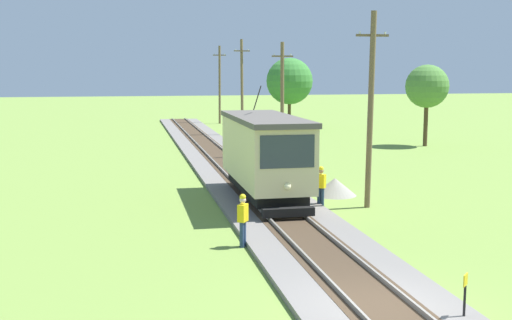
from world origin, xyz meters
TOP-DOWN VIEW (x-y plane):
  - ground_plane at (0.00, 0.00)m, footprint 260.00×260.00m
  - track_ballast at (0.00, 0.00)m, footprint 4.20×120.00m
  - sleeper_bed at (0.00, 0.00)m, footprint 2.04×120.00m
  - rail_left at (-0.72, 0.00)m, footprint 0.07×120.00m
  - rail_right at (0.72, 0.00)m, footprint 0.07×120.00m
  - red_tram at (0.00, 13.15)m, footprint 2.60×8.54m
  - utility_pole_near_tram at (4.08, 11.22)m, footprint 1.40×0.48m
  - utility_pole_mid at (4.08, 26.52)m, footprint 1.40×0.34m
  - utility_pole_far at (4.08, 41.16)m, footprint 1.40×0.60m
  - utility_pole_distant at (4.08, 54.66)m, footprint 1.40×0.52m
  - trackside_signal_marker at (1.63, -0.97)m, footprint 0.21×0.21m
  - gravel_pile at (3.56, 14.12)m, footprint 2.02×2.02m
  - track_worker at (-2.21, 6.36)m, footprint 0.42×0.45m
  - second_worker at (2.11, 11.65)m, footprint 0.44×0.43m
  - tree_left_near at (16.53, 31.21)m, footprint 3.27×3.27m
  - tree_right_near at (10.10, 47.91)m, footprint 4.60×4.60m

SIDE VIEW (x-z plane):
  - ground_plane at x=0.00m, z-range 0.00..0.00m
  - track_ballast at x=0.00m, z-range 0.00..0.18m
  - sleeper_bed at x=0.00m, z-range 0.18..0.19m
  - rail_left at x=-0.72m, z-range 0.18..0.32m
  - rail_right at x=0.72m, z-range 0.18..0.32m
  - gravel_pile at x=3.56m, z-range 0.00..0.81m
  - trackside_signal_marker at x=1.63m, z-range 0.08..1.26m
  - track_worker at x=-2.21m, z-range 0.09..1.88m
  - second_worker at x=2.11m, z-range 0.09..1.88m
  - red_tram at x=0.00m, z-range -0.20..4.59m
  - utility_pole_mid at x=4.08m, z-range 0.10..7.67m
  - utility_pole_near_tram at x=4.08m, z-range 0.10..8.28m
  - utility_pole_distant at x=4.08m, z-range 0.10..8.45m
  - utility_pole_far at x=4.08m, z-range 0.10..8.53m
  - tree_left_near at x=16.53m, z-range 1.44..7.63m
  - tree_right_near at x=10.10m, z-range 1.18..8.16m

